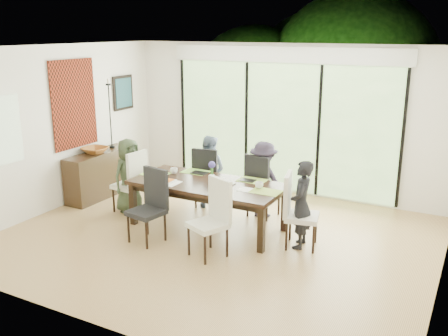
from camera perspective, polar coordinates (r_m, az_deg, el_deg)
The scene contains 60 objects.
floor at distance 7.32m, azimuth -0.93°, elevation -8.06°, with size 6.00×5.00×0.01m, color olive.
ceiling at distance 6.70m, azimuth -1.03°, elevation 13.64°, with size 6.00×5.00×0.01m, color white.
wall_back at distance 9.12m, azimuth 6.72°, elevation 5.52°, with size 6.00×0.02×2.70m, color white.
wall_front at distance 4.93m, azimuth -15.28°, elevation -3.75°, with size 6.00×0.02×2.70m, color beige.
wall_left at distance 8.72m, azimuth -18.60°, elevation 4.34°, with size 0.02×5.00×2.70m, color silver.
glass_doors at distance 9.11m, azimuth 6.60°, elevation 4.55°, with size 4.20×0.02×2.30m, color #598C3F.
blinds_header at distance 8.94m, azimuth 6.84°, elevation 12.74°, with size 4.40×0.06×0.28m, color white.
mullion_a at distance 10.04m, azimuth -4.68°, elevation 5.64°, with size 0.05×0.04×2.30m, color black.
mullion_b at distance 9.37m, azimuth 2.58°, elevation 4.96°, with size 0.05×0.04×2.30m, color black.
mullion_c at distance 8.87m, azimuth 10.79°, elevation 4.08°, with size 0.05×0.04×2.30m, color black.
mullion_d at distance 8.58m, azimuth 19.74°, elevation 3.03°, with size 0.05×0.04×2.30m, color black.
deck at distance 10.26m, azimuth 8.30°, elevation -1.44°, with size 6.00×1.80×0.10m, color brown.
rail_top at distance 10.84m, azimuth 9.87°, elevation 2.70°, with size 6.00×0.08×0.06m, color brown.
foliage_left at distance 12.25m, azimuth 3.49°, elevation 8.62°, with size 3.20×3.20×3.20m, color #14380F.
foliage_mid at distance 12.06m, azimuth 14.43°, elevation 9.77°, with size 4.00×4.00×4.00m, color #14380F.
foliage_right at distance 11.04m, azimuth 22.34°, elevation 5.75°, with size 2.80×2.80×2.80m, color #14380F.
foliage_far at distance 13.01m, azimuth 10.82°, elevation 9.59°, with size 3.60×3.60×3.60m, color #14380F.
table_top at distance 7.48m, azimuth -1.90°, elevation -1.86°, with size 2.30×1.05×0.06m, color black.
table_apron at distance 7.50m, azimuth -1.89°, elevation -2.49°, with size 2.11×0.86×0.10m, color black.
table_leg_fl at distance 7.84m, azimuth -10.34°, elevation -4.05°, with size 0.09×0.09×0.66m, color black.
table_leg_fr at distance 6.78m, azimuth 4.29°, elevation -7.02°, with size 0.09×0.09×0.66m, color black.
table_leg_bl at distance 8.49m, azimuth -6.76°, elevation -2.35°, with size 0.09×0.09×0.66m, color black.
table_leg_br at distance 7.52m, azimuth 6.95°, elevation -4.75°, with size 0.09×0.09×0.66m, color black.
chair_left_end at distance 8.34m, azimuth -10.86°, elevation -1.43°, with size 0.44×0.44×1.05m, color silver, non-canonical shape.
chair_right_end at distance 6.94m, azimuth 8.95°, elevation -4.88°, with size 0.44×0.44×1.05m, color silver, non-canonical shape.
chair_far_left at distance 8.44m, azimuth -1.67°, elevation -0.95°, with size 0.44×0.44×1.05m, color black, non-canonical shape.
chair_far_right at distance 8.02m, azimuth 4.56°, elevation -1.91°, with size 0.44×0.44×1.05m, color black, non-canonical shape.
chair_near_left at distance 7.11m, azimuth -8.91°, elevation -4.39°, with size 0.44×0.44×1.05m, color black, non-canonical shape.
chair_near_right at distance 6.59m, azimuth -1.88°, elevation -5.85°, with size 0.44×0.44×1.05m, color white, non-canonical shape.
person_left_end at distance 8.31m, azimuth -10.78°, elevation -0.85°, with size 0.58×0.36×1.24m, color #35432D.
person_right_end at distance 6.92m, azimuth 8.82°, elevation -4.15°, with size 0.58×0.36×1.24m, color black.
person_far_left at distance 8.40m, azimuth -1.74°, elevation -0.38°, with size 0.58×0.36×1.24m, color #6E839F.
person_far_right at distance 7.97m, azimuth 4.52°, elevation -1.32°, with size 0.58×0.36×1.24m, color #272030.
placemat_left at distance 7.97m, azimuth -7.84°, elevation -0.66°, with size 0.42×0.31×0.01m, color #91BF44.
placemat_right at distance 7.06m, azimuth 4.80°, elevation -2.70°, with size 0.42×0.31×0.01m, color olive.
placemat_far_l at distance 8.02m, azimuth -3.27°, elevation -0.43°, with size 0.42×0.31×0.01m, color #87C446.
placemat_far_r at distance 7.57m, azimuth 3.23°, elevation -1.41°, with size 0.42×0.31×0.01m, color #91B942.
placemat_paper at distance 7.51m, azimuth -6.69°, elevation -1.63°, with size 0.42×0.31×0.01m, color white.
tablet_far_l at distance 7.92m, azimuth -2.84°, elevation -0.55°, with size 0.25×0.17×0.01m, color black.
tablet_far_r at distance 7.54m, azimuth 2.72°, elevation -1.41°, with size 0.23×0.16×0.01m, color black.
papers at distance 7.12m, azimuth 2.79°, elevation -2.53°, with size 0.29×0.21×0.00m, color white.
platter_base at distance 7.51m, azimuth -6.69°, elevation -1.53°, with size 0.25×0.25×0.02m, color white.
platter_snacks at distance 7.50m, azimuth -6.70°, elevation -1.40°, with size 0.19×0.19×0.01m, color #D26318.
vase at distance 7.47m, azimuth -1.38°, elevation -1.18°, with size 0.08×0.08×0.12m, color silver.
hyacinth_stems at distance 7.44m, azimuth -1.39°, elevation -0.34°, with size 0.04×0.04×0.15m, color #337226.
hyacinth_blooms at distance 7.41m, azimuth -1.39°, elevation 0.38°, with size 0.11×0.11×0.11m, color #4F45AD.
laptop at distance 7.83m, azimuth -7.67°, elevation -0.87°, with size 0.32×0.20×0.02m, color silver.
cup_a at distance 7.93m, azimuth -5.75°, elevation -0.33°, with size 0.12×0.12×0.09m, color white.
cup_b at distance 7.30m, azimuth -1.27°, elevation -1.69°, with size 0.10×0.10×0.09m, color white.
cup_c at distance 7.19m, azimuth 4.03°, elevation -1.98°, with size 0.12×0.12×0.09m, color white.
book at distance 7.39m, azimuth -0.03°, elevation -1.76°, with size 0.16×0.21×0.02m, color white.
sideboard at distance 9.25m, azimuth -13.91°, elevation -0.67°, with size 0.41×1.46×0.82m, color black.
bowl at distance 9.06m, azimuth -14.52°, elevation 1.98°, with size 0.43×0.43×0.11m, color brown.
candlestick_base at distance 9.40m, azimuth -12.67°, elevation 2.36°, with size 0.09×0.09×0.04m, color black.
candlestick_shaft at distance 9.29m, azimuth -12.88°, elevation 5.81°, with size 0.02×0.02×1.14m, color black.
candlestick_pan at distance 9.21m, azimuth -13.10°, elevation 9.28°, with size 0.09×0.09×0.03m, color black.
candle at distance 9.20m, azimuth -13.12°, elevation 9.62°, with size 0.03×0.03×0.09m, color silver.
tapestry at distance 8.91m, azimuth -16.76°, elevation 7.01°, with size 0.02×1.00×1.50m, color maroon.
art_frame at distance 9.86m, azimuth -11.47°, elevation 8.43°, with size 0.03×0.55×0.65m, color black.
art_canvas at distance 9.85m, azimuth -11.38°, elevation 8.43°, with size 0.01×0.45×0.55m, color #163E49.
Camera 1 is at (3.25, -5.86, 2.95)m, focal length 40.00 mm.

